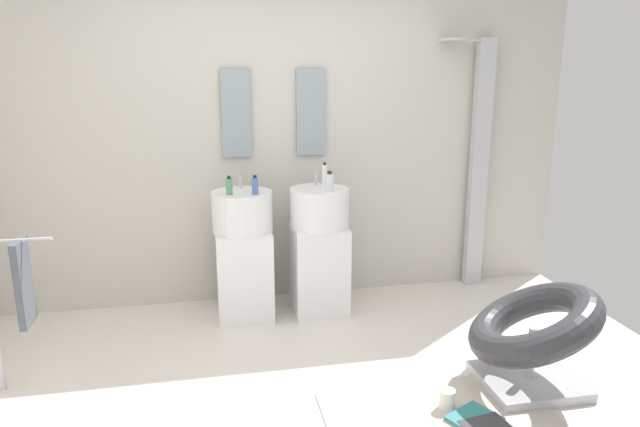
# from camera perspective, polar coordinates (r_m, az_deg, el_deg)

# --- Properties ---
(ground_plane) EXTENTS (4.80, 3.60, 0.04)m
(ground_plane) POSITION_cam_1_polar(r_m,az_deg,el_deg) (3.43, -0.67, -18.38)
(ground_plane) COLOR silver
(rear_partition) EXTENTS (4.80, 0.10, 2.60)m
(rear_partition) POSITION_cam_1_polar(r_m,az_deg,el_deg) (4.55, -4.65, 7.59)
(rear_partition) COLOR beige
(rear_partition) RESTS_ON ground_plane
(pedestal_sink_left) EXTENTS (0.44, 0.44, 1.06)m
(pedestal_sink_left) POSITION_cam_1_polar(r_m,az_deg,el_deg) (4.29, -7.54, -3.88)
(pedestal_sink_left) COLOR white
(pedestal_sink_left) RESTS_ON ground_plane
(pedestal_sink_right) EXTENTS (0.44, 0.44, 1.06)m
(pedestal_sink_right) POSITION_cam_1_polar(r_m,az_deg,el_deg) (4.36, -0.06, -3.45)
(pedestal_sink_right) COLOR white
(pedestal_sink_right) RESTS_ON ground_plane
(vanity_mirror_left) EXTENTS (0.22, 0.03, 0.65)m
(vanity_mirror_left) POSITION_cam_1_polar(r_m,az_deg,el_deg) (4.43, -8.29, 9.73)
(vanity_mirror_left) COLOR #8C9EA8
(vanity_mirror_right) EXTENTS (0.22, 0.03, 0.65)m
(vanity_mirror_right) POSITION_cam_1_polar(r_m,az_deg,el_deg) (4.50, -0.94, 9.94)
(vanity_mirror_right) COLOR #8C9EA8
(shower_column) EXTENTS (0.49, 0.24, 2.05)m
(shower_column) POSITION_cam_1_polar(r_m,az_deg,el_deg) (4.95, 15.30, 5.10)
(shower_column) COLOR #B7BABF
(shower_column) RESTS_ON ground_plane
(lounge_chair) EXTENTS (1.02, 1.02, 0.65)m
(lounge_chair) POSITION_cam_1_polar(r_m,az_deg,el_deg) (3.61, 20.31, -10.85)
(lounge_chair) COLOR #B7BABF
(lounge_chair) RESTS_ON ground_plane
(towel_rack) EXTENTS (0.37, 0.22, 0.95)m
(towel_rack) POSITION_cam_1_polar(r_m,az_deg,el_deg) (3.69, -27.64, -6.42)
(towel_rack) COLOR #B7BABF
(towel_rack) RESTS_ON ground_plane
(area_rug) EXTENTS (1.24, 0.82, 0.01)m
(area_rug) POSITION_cam_1_polar(r_m,az_deg,el_deg) (3.31, 12.19, -19.52)
(area_rug) COLOR beige
(area_rug) RESTS_ON ground_plane
(magazine_charcoal) EXTENTS (0.26, 0.18, 0.02)m
(magazine_charcoal) POSITION_cam_1_polar(r_m,az_deg,el_deg) (3.31, 15.90, -19.50)
(magazine_charcoal) COLOR #38383D
(magazine_charcoal) RESTS_ON area_rug
(magazine_teal) EXTENTS (0.31, 0.30, 0.02)m
(magazine_teal) POSITION_cam_1_polar(r_m,az_deg,el_deg) (3.35, 15.01, -19.01)
(magazine_teal) COLOR teal
(magazine_teal) RESTS_ON area_rug
(coffee_mug) EXTENTS (0.09, 0.09, 0.11)m
(coffee_mug) POSITION_cam_1_polar(r_m,az_deg,el_deg) (3.40, 12.46, -17.45)
(coffee_mug) COLOR white
(coffee_mug) RESTS_ON area_rug
(soap_bottle_blue) EXTENTS (0.05, 0.05, 0.14)m
(soap_bottle_blue) POSITION_cam_1_polar(r_m,az_deg,el_deg) (4.06, -6.43, 2.74)
(soap_bottle_blue) COLOR #4C72B7
(soap_bottle_blue) RESTS_ON pedestal_sink_left
(soap_bottle_clear) EXTENTS (0.06, 0.06, 0.15)m
(soap_bottle_clear) POSITION_cam_1_polar(r_m,az_deg,el_deg) (4.14, 0.94, 3.13)
(soap_bottle_clear) COLOR silver
(soap_bottle_clear) RESTS_ON pedestal_sink_right
(soap_bottle_green) EXTENTS (0.05, 0.05, 0.13)m
(soap_bottle_green) POSITION_cam_1_polar(r_m,az_deg,el_deg) (4.07, -8.96, 2.67)
(soap_bottle_green) COLOR #59996B
(soap_bottle_green) RESTS_ON pedestal_sink_left
(soap_bottle_white) EXTENTS (0.04, 0.04, 0.18)m
(soap_bottle_white) POSITION_cam_1_polar(r_m,az_deg,el_deg) (4.34, 0.46, 3.85)
(soap_bottle_white) COLOR white
(soap_bottle_white) RESTS_ON pedestal_sink_right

